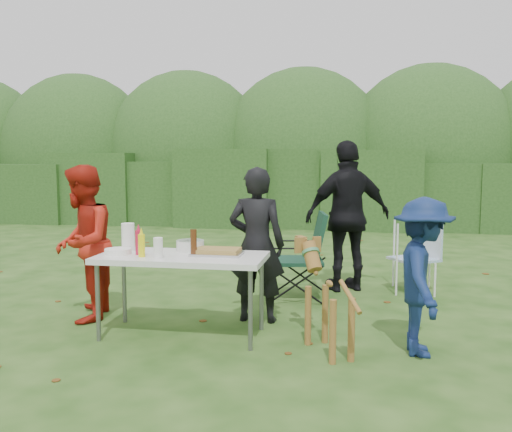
% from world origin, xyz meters
% --- Properties ---
extents(ground, '(80.00, 80.00, 0.00)m').
position_xyz_m(ground, '(0.00, 0.00, 0.00)').
color(ground, '#1E4211').
extents(hedge_row, '(22.00, 1.40, 1.70)m').
position_xyz_m(hedge_row, '(0.00, 8.00, 0.85)').
color(hedge_row, '#23471C').
rests_on(hedge_row, ground).
extents(shrub_backdrop, '(20.00, 2.60, 3.20)m').
position_xyz_m(shrub_backdrop, '(0.00, 9.60, 1.60)').
color(shrub_backdrop, '#3D6628').
rests_on(shrub_backdrop, ground).
extents(folding_table, '(1.50, 0.70, 0.74)m').
position_xyz_m(folding_table, '(-0.21, -0.16, 0.69)').
color(folding_table, silver).
rests_on(folding_table, ground).
extents(person_cook, '(0.56, 0.38, 1.52)m').
position_xyz_m(person_cook, '(0.38, 0.40, 0.76)').
color(person_cook, black).
rests_on(person_cook, ground).
extents(person_red_jacket, '(0.76, 0.88, 1.54)m').
position_xyz_m(person_red_jacket, '(-1.32, 0.13, 0.77)').
color(person_red_jacket, '#AD1E10').
rests_on(person_red_jacket, ground).
extents(person_black_puffy, '(1.16, 0.84, 1.82)m').
position_xyz_m(person_black_puffy, '(1.25, 1.84, 0.91)').
color(person_black_puffy, black).
rests_on(person_black_puffy, ground).
extents(child, '(0.49, 0.84, 1.29)m').
position_xyz_m(child, '(1.87, -0.27, 0.65)').
color(child, '#112250').
rests_on(child, ground).
extents(dog, '(0.78, 1.00, 0.89)m').
position_xyz_m(dog, '(1.12, -0.38, 0.44)').
color(dog, brown).
rests_on(dog, ground).
extents(camping_chair, '(0.72, 0.72, 1.00)m').
position_xyz_m(camping_chair, '(0.70, 1.32, 0.50)').
color(camping_chair, '#153927').
rests_on(camping_chair, ground).
extents(lawn_chair, '(0.71, 0.71, 0.87)m').
position_xyz_m(lawn_chair, '(2.04, 1.90, 0.43)').
color(lawn_chair, teal).
rests_on(lawn_chair, ground).
extents(food_tray, '(0.45, 0.30, 0.02)m').
position_xyz_m(food_tray, '(0.10, -0.09, 0.75)').
color(food_tray, '#B7B7BA').
rests_on(food_tray, folding_table).
extents(focaccia_bread, '(0.40, 0.26, 0.04)m').
position_xyz_m(focaccia_bread, '(0.10, -0.09, 0.78)').
color(focaccia_bread, olive).
rests_on(focaccia_bread, food_tray).
extents(mustard_bottle, '(0.06, 0.06, 0.20)m').
position_xyz_m(mustard_bottle, '(-0.52, -0.32, 0.84)').
color(mustard_bottle, yellow).
rests_on(mustard_bottle, folding_table).
extents(ketchup_bottle, '(0.06, 0.06, 0.22)m').
position_xyz_m(ketchup_bottle, '(-0.59, -0.22, 0.85)').
color(ketchup_bottle, '#BA1637').
rests_on(ketchup_bottle, folding_table).
extents(beer_bottle, '(0.06, 0.06, 0.24)m').
position_xyz_m(beer_bottle, '(-0.08, -0.20, 0.86)').
color(beer_bottle, '#47230F').
rests_on(beer_bottle, folding_table).
extents(paper_towel_roll, '(0.12, 0.12, 0.26)m').
position_xyz_m(paper_towel_roll, '(-0.76, -0.04, 0.87)').
color(paper_towel_roll, white).
rests_on(paper_towel_roll, folding_table).
extents(cup_stack, '(0.08, 0.08, 0.18)m').
position_xyz_m(cup_stack, '(-0.36, -0.35, 0.83)').
color(cup_stack, white).
rests_on(cup_stack, folding_table).
extents(pasta_bowl, '(0.26, 0.26, 0.10)m').
position_xyz_m(pasta_bowl, '(-0.19, 0.06, 0.79)').
color(pasta_bowl, silver).
rests_on(pasta_bowl, folding_table).
extents(plate_stack, '(0.24, 0.24, 0.05)m').
position_xyz_m(plate_stack, '(-0.78, -0.22, 0.77)').
color(plate_stack, white).
rests_on(plate_stack, folding_table).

